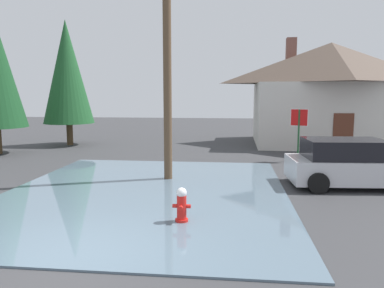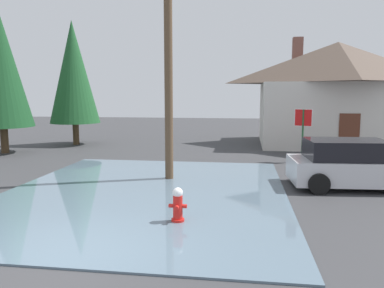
% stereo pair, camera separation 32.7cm
% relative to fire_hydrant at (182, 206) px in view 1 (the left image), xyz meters
% --- Properties ---
extents(ground_plane, '(80.00, 80.00, 0.10)m').
position_rel_fire_hydrant_xyz_m(ground_plane, '(-1.75, -2.02, -0.46)').
color(ground_plane, '#38383A').
extents(flood_puddle, '(8.40, 10.14, 0.04)m').
position_rel_fire_hydrant_xyz_m(flood_puddle, '(-1.44, 2.51, -0.39)').
color(flood_puddle, slate).
rests_on(flood_puddle, ground).
extents(fire_hydrant, '(0.42, 0.36, 0.84)m').
position_rel_fire_hydrant_xyz_m(fire_hydrant, '(0.00, 0.00, 0.00)').
color(fire_hydrant, red).
rests_on(fire_hydrant, ground).
extents(utility_pole, '(1.60, 0.28, 9.41)m').
position_rel_fire_hydrant_xyz_m(utility_pole, '(-1.06, 4.31, 4.47)').
color(utility_pole, brown).
rests_on(utility_pole, ground).
extents(stop_sign_far, '(0.71, 0.28, 2.33)m').
position_rel_fire_hydrant_xyz_m(stop_sign_far, '(4.06, 8.49, 1.25)').
color(stop_sign_far, '#1E4C28').
rests_on(stop_sign_far, ground).
extents(house, '(9.30, 7.18, 6.42)m').
position_rel_fire_hydrant_xyz_m(house, '(6.82, 14.68, 2.68)').
color(house, beige).
rests_on(house, ground).
extents(parked_car, '(4.16, 2.31, 1.53)m').
position_rel_fire_hydrant_xyz_m(parked_car, '(4.95, 4.03, 0.32)').
color(parked_car, silver).
rests_on(parked_car, ground).
extents(pine_tree_tall_left, '(2.86, 2.86, 7.16)m').
position_rel_fire_hydrant_xyz_m(pine_tree_tall_left, '(-8.34, 12.52, 3.80)').
color(pine_tree_tall_left, '#4C3823').
rests_on(pine_tree_tall_left, ground).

